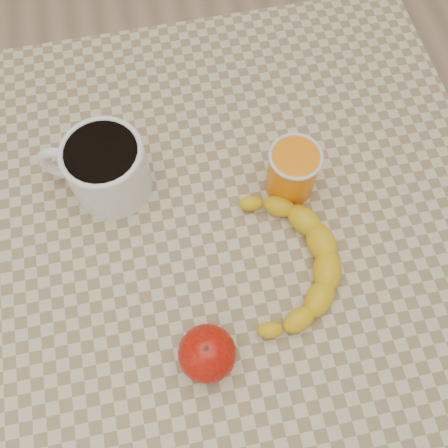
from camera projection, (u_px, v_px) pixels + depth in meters
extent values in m
plane|color=tan|center=(224.00, 337.00, 1.39)|extent=(3.00, 3.00, 0.00)
cube|color=#C2B189|center=(224.00, 235.00, 0.72)|extent=(0.80, 0.80, 0.04)
cube|color=#97764D|center=(224.00, 248.00, 0.76)|extent=(0.74, 0.74, 0.06)
cylinder|color=#97764D|center=(441.00, 441.00, 0.95)|extent=(0.05, 0.05, 0.71)
cylinder|color=#97764D|center=(47.00, 192.00, 1.17)|extent=(0.05, 0.05, 0.71)
cylinder|color=#97764D|center=(333.00, 139.00, 1.23)|extent=(0.05, 0.05, 0.71)
cylinder|color=white|center=(108.00, 170.00, 0.69)|extent=(0.14, 0.14, 0.09)
cylinder|color=black|center=(101.00, 153.00, 0.65)|extent=(0.10, 0.10, 0.01)
torus|color=white|center=(100.00, 152.00, 0.65)|extent=(0.11, 0.11, 0.01)
torus|color=white|center=(63.00, 164.00, 0.69)|extent=(0.07, 0.04, 0.07)
cylinder|color=orange|center=(292.00, 172.00, 0.69)|extent=(0.07, 0.07, 0.08)
torus|color=silver|center=(296.00, 156.00, 0.65)|extent=(0.07, 0.07, 0.01)
ellipsoid|color=#8B0804|center=(207.00, 353.00, 0.60)|extent=(0.09, 0.09, 0.07)
cylinder|color=#382311|center=(206.00, 349.00, 0.57)|extent=(0.01, 0.01, 0.01)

